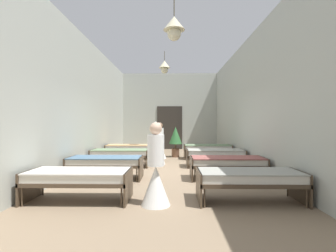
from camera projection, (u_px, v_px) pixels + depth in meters
ground_plane at (167, 174)px, 7.63m from camera, size 5.87×14.12×0.10m
room_shell at (168, 104)px, 8.82m from camera, size 5.67×13.72×4.25m
bed_left_row_0 at (79, 177)px, 4.80m from camera, size 1.90×0.84×0.57m
bed_right_row_0 at (249, 178)px, 4.74m from camera, size 1.90×0.84×0.57m
bed_left_row_1 at (106, 162)px, 6.70m from camera, size 1.90×0.84×0.57m
bed_right_row_1 at (227, 162)px, 6.64m from camera, size 1.90×0.84×0.57m
bed_left_row_2 at (120, 153)px, 8.60m from camera, size 1.90×0.84×0.57m
bed_right_row_2 at (215, 154)px, 8.54m from camera, size 1.90×0.84×0.57m
bed_left_row_3 at (130, 148)px, 10.50m from camera, size 1.90×0.84×0.57m
bed_right_row_3 at (207, 148)px, 10.44m from camera, size 1.90×0.84×0.57m
nurse_near_aisle at (158, 149)px, 9.08m from camera, size 0.52×0.52×1.49m
nurse_mid_aisle at (156, 175)px, 4.53m from camera, size 0.52×0.52×1.49m
nurse_far_aisle at (160, 146)px, 10.54m from camera, size 0.52×0.52×1.49m
potted_plant at (175, 138)px, 11.01m from camera, size 0.56×0.56×1.30m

